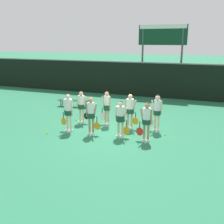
# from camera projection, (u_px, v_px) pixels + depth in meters

# --- Properties ---
(ground_plane) EXTENTS (140.00, 140.00, 0.00)m
(ground_plane) POSITION_uv_depth(u_px,v_px,m) (112.00, 131.00, 12.32)
(ground_plane) COLOR #26724C
(fence_windscreen) EXTENTS (60.00, 0.08, 2.58)m
(fence_windscreen) POSITION_uv_depth(u_px,v_px,m) (151.00, 80.00, 19.33)
(fence_windscreen) COLOR black
(fence_windscreen) RESTS_ON ground_plane
(scoreboard) EXTENTS (3.56, 0.15, 5.22)m
(scoreboard) POSITION_uv_depth(u_px,v_px,m) (162.00, 41.00, 19.26)
(scoreboard) COLOR #515156
(scoreboard) RESTS_ON ground_plane
(bench_courtside) EXTENTS (2.08, 0.62, 0.43)m
(bench_courtside) POSITION_uv_depth(u_px,v_px,m) (74.00, 101.00, 16.72)
(bench_courtside) COLOR #19472D
(bench_courtside) RESTS_ON ground_plane
(player_0) EXTENTS (0.67, 0.39, 1.77)m
(player_0) POSITION_uv_depth(u_px,v_px,m) (68.00, 110.00, 11.97)
(player_0) COLOR beige
(player_0) RESTS_ON ground_plane
(player_1) EXTENTS (0.65, 0.36, 1.72)m
(player_1) POSITION_uv_depth(u_px,v_px,m) (91.00, 112.00, 11.59)
(player_1) COLOR tan
(player_1) RESTS_ON ground_plane
(player_2) EXTENTS (0.67, 0.39, 1.61)m
(player_2) POSITION_uv_depth(u_px,v_px,m) (121.00, 116.00, 11.29)
(player_2) COLOR beige
(player_2) RESTS_ON ground_plane
(player_3) EXTENTS (0.66, 0.37, 1.68)m
(player_3) POSITION_uv_depth(u_px,v_px,m) (146.00, 119.00, 10.80)
(player_3) COLOR tan
(player_3) RESTS_ON ground_plane
(player_4) EXTENTS (0.65, 0.38, 1.65)m
(player_4) POSITION_uv_depth(u_px,v_px,m) (82.00, 104.00, 13.29)
(player_4) COLOR beige
(player_4) RESTS_ON ground_plane
(player_5) EXTENTS (0.63, 0.33, 1.71)m
(player_5) POSITION_uv_depth(u_px,v_px,m) (107.00, 106.00, 12.94)
(player_5) COLOR tan
(player_5) RESTS_ON ground_plane
(player_6) EXTENTS (0.69, 0.40, 1.69)m
(player_6) POSITION_uv_depth(u_px,v_px,m) (130.00, 108.00, 12.40)
(player_6) COLOR tan
(player_6) RESTS_ON ground_plane
(player_7) EXTENTS (0.62, 0.34, 1.73)m
(player_7) POSITION_uv_depth(u_px,v_px,m) (157.00, 110.00, 12.05)
(player_7) COLOR beige
(player_7) RESTS_ON ground_plane
(tennis_ball_0) EXTENTS (0.07, 0.07, 0.07)m
(tennis_ball_0) POSITION_uv_depth(u_px,v_px,m) (76.00, 120.00, 13.94)
(tennis_ball_0) COLOR #CCE033
(tennis_ball_0) RESTS_ON ground_plane
(tennis_ball_1) EXTENTS (0.07, 0.07, 0.07)m
(tennis_ball_1) POSITION_uv_depth(u_px,v_px,m) (105.00, 127.00, 12.82)
(tennis_ball_1) COLOR #CCE033
(tennis_ball_1) RESTS_ON ground_plane
(tennis_ball_2) EXTENTS (0.07, 0.07, 0.07)m
(tennis_ball_2) POSITION_uv_depth(u_px,v_px,m) (68.00, 122.00, 13.57)
(tennis_ball_2) COLOR #CCE033
(tennis_ball_2) RESTS_ON ground_plane
(tennis_ball_3) EXTENTS (0.07, 0.07, 0.07)m
(tennis_ball_3) POSITION_uv_depth(u_px,v_px,m) (165.00, 134.00, 11.76)
(tennis_ball_3) COLOR #CCE033
(tennis_ball_3) RESTS_ON ground_plane
(tennis_ball_4) EXTENTS (0.07, 0.07, 0.07)m
(tennis_ball_4) POSITION_uv_depth(u_px,v_px,m) (47.00, 133.00, 11.92)
(tennis_ball_4) COLOR #CCE033
(tennis_ball_4) RESTS_ON ground_plane
(tennis_ball_5) EXTENTS (0.07, 0.07, 0.07)m
(tennis_ball_5) POSITION_uv_depth(u_px,v_px,m) (137.00, 128.00, 12.64)
(tennis_ball_5) COLOR #CCE033
(tennis_ball_5) RESTS_ON ground_plane
(tennis_ball_6) EXTENTS (0.07, 0.07, 0.07)m
(tennis_ball_6) POSITION_uv_depth(u_px,v_px,m) (47.00, 132.00, 12.07)
(tennis_ball_6) COLOR #CCE033
(tennis_ball_6) RESTS_ON ground_plane
(tennis_ball_7) EXTENTS (0.07, 0.07, 0.07)m
(tennis_ball_7) POSITION_uv_depth(u_px,v_px,m) (136.00, 123.00, 13.38)
(tennis_ball_7) COLOR #CCE033
(tennis_ball_7) RESTS_ON ground_plane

